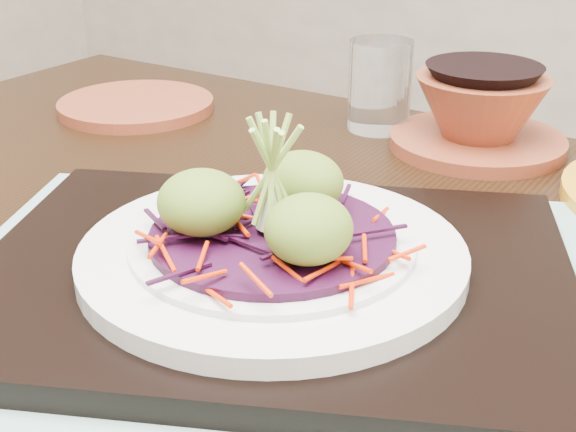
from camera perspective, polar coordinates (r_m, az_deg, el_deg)
The scene contains 11 objects.
dining_table at distance 0.64m, azimuth -0.61°, elevation -9.64°, with size 1.15×0.79×0.70m.
placemat at distance 0.54m, azimuth -1.08°, elevation -5.31°, with size 0.45×0.35×0.00m, color gray.
serving_tray at distance 0.53m, azimuth -1.09°, elevation -4.31°, with size 0.39×0.29×0.02m, color black.
white_plate at distance 0.52m, azimuth -1.11°, elevation -2.66°, with size 0.25×0.25×0.02m.
cabbage_bed at distance 0.52m, azimuth -1.12°, elevation -1.40°, with size 0.16×0.16×0.01m, color #300928.
carrot_julienne at distance 0.52m, azimuth -1.13°, elevation -0.63°, with size 0.20×0.20×0.01m, color red, non-canonical shape.
guacamole_scoops at distance 0.51m, azimuth -1.18°, elevation 0.85°, with size 0.14×0.12×0.04m.
scallion_garnish at distance 0.50m, azimuth -1.16°, elevation 2.90°, with size 0.06×0.06×0.09m, color #97BE4C, non-canonical shape.
terracotta_side_plate at distance 0.93m, azimuth -10.75°, elevation 7.74°, with size 0.17×0.17×0.01m, color maroon.
water_glass at distance 0.85m, azimuth 6.54°, elevation 9.21°, with size 0.07×0.07×0.09m, color white.
terracotta_bowl_set at distance 0.81m, azimuth 13.47°, elevation 6.88°, with size 0.22×0.22×0.07m.
Camera 1 is at (0.32, -0.36, 0.97)m, focal length 50.00 mm.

